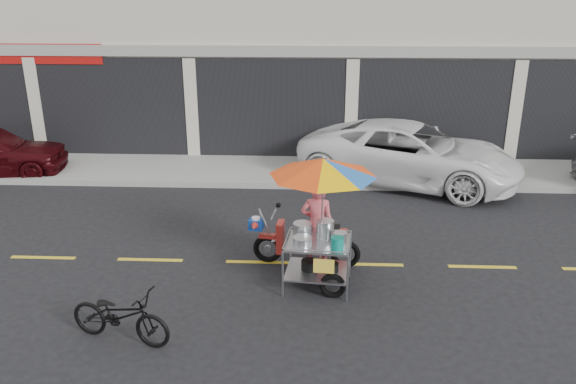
{
  "coord_description": "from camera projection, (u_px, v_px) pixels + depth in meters",
  "views": [
    {
      "loc": [
        -1.05,
        -9.11,
        4.64
      ],
      "look_at": [
        -1.5,
        0.6,
        1.15
      ],
      "focal_mm": 35.0,
      "sensor_mm": 36.0,
      "label": 1
    }
  ],
  "objects": [
    {
      "name": "near_bicycle",
      "position": [
        120.0,
        315.0,
        7.78
      ],
      "size": [
        1.62,
        0.92,
        0.81
      ],
      "primitive_type": "imported",
      "rotation": [
        0.0,
        0.0,
        1.31
      ],
      "color": "black",
      "rests_on": "ground"
    },
    {
      "name": "shophouse_block",
      "position": [
        433.0,
        4.0,
        18.49
      ],
      "size": [
        36.0,
        8.11,
        10.4
      ],
      "color": "beige",
      "rests_on": "ground"
    },
    {
      "name": "sidewalk",
      "position": [
        351.0,
        169.0,
        15.23
      ],
      "size": [
        45.0,
        3.0,
        0.15
      ],
      "primitive_type": "cube",
      "color": "gray",
      "rests_on": "ground"
    },
    {
      "name": "ground",
      "position": [
        370.0,
        265.0,
        10.09
      ],
      "size": [
        90.0,
        90.0,
        0.0
      ],
      "primitive_type": "plane",
      "color": "black"
    },
    {
      "name": "food_vendor_rig",
      "position": [
        319.0,
        200.0,
        9.18
      ],
      "size": [
        2.23,
        1.95,
        2.25
      ],
      "rotation": [
        0.0,
        0.0,
        -0.11
      ],
      "color": "black",
      "rests_on": "ground"
    },
    {
      "name": "centerline",
      "position": [
        370.0,
        264.0,
        10.09
      ],
      "size": [
        42.0,
        0.1,
        0.01
      ],
      "primitive_type": "cube",
      "color": "gold",
      "rests_on": "ground"
    },
    {
      "name": "white_pickup",
      "position": [
        409.0,
        154.0,
        14.19
      ],
      "size": [
        6.04,
        4.45,
        1.53
      ],
      "primitive_type": "imported",
      "rotation": [
        0.0,
        0.0,
        1.18
      ],
      "color": "white",
      "rests_on": "ground"
    }
  ]
}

